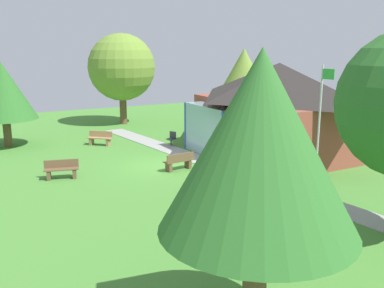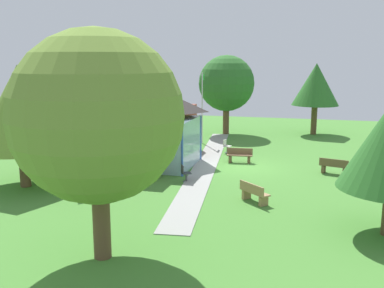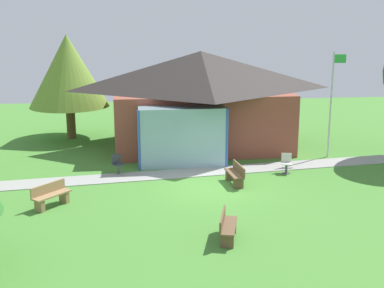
{
  "view_description": "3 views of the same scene",
  "coord_description": "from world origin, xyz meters",
  "px_view_note": "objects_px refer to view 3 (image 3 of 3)",
  "views": [
    {
      "loc": [
        18.29,
        -8.57,
        5.68
      ],
      "look_at": [
        0.5,
        1.28,
        1.08
      ],
      "focal_mm": 39.25,
      "sensor_mm": 36.0,
      "label": 1
    },
    {
      "loc": [
        -23.74,
        -3.47,
        5.94
      ],
      "look_at": [
        -0.72,
        2.75,
        1.31
      ],
      "focal_mm": 40.46,
      "sensor_mm": 36.0,
      "label": 2
    },
    {
      "loc": [
        -3.09,
        -19.19,
        6.62
      ],
      "look_at": [
        -0.56,
        2.28,
        1.24
      ],
      "focal_mm": 47.73,
      "sensor_mm": 36.0,
      "label": 3
    }
  ],
  "objects_px": {
    "flagpole": "(332,99)",
    "tree_behind_pavilion_left": "(68,71)",
    "bench_front_center": "(227,227)",
    "patio_chair_lawn_spare": "(286,164)",
    "patio_chair_west": "(118,165)",
    "bench_mid_left": "(51,196)",
    "bench_rear_near_path": "(236,175)",
    "pavilion": "(200,98)"
  },
  "relations": [
    {
      "from": "pavilion",
      "to": "patio_chair_lawn_spare",
      "type": "height_order",
      "value": "pavilion"
    },
    {
      "from": "pavilion",
      "to": "bench_mid_left",
      "type": "relative_size",
      "value": 6.93
    },
    {
      "from": "bench_rear_near_path",
      "to": "patio_chair_west",
      "type": "relative_size",
      "value": 1.78
    },
    {
      "from": "bench_rear_near_path",
      "to": "tree_behind_pavilion_left",
      "type": "relative_size",
      "value": 0.27
    },
    {
      "from": "tree_behind_pavilion_left",
      "to": "patio_chair_west",
      "type": "bearing_deg",
      "value": -69.01
    },
    {
      "from": "bench_front_center",
      "to": "patio_chair_lawn_spare",
      "type": "bearing_deg",
      "value": 164.56
    },
    {
      "from": "flagpole",
      "to": "patio_chair_west",
      "type": "relative_size",
      "value": 5.93
    },
    {
      "from": "flagpole",
      "to": "bench_front_center",
      "type": "xyz_separation_m",
      "value": [
        -6.67,
        -8.83,
        -2.43
      ]
    },
    {
      "from": "bench_rear_near_path",
      "to": "tree_behind_pavilion_left",
      "type": "distance_m",
      "value": 12.31
    },
    {
      "from": "bench_rear_near_path",
      "to": "tree_behind_pavilion_left",
      "type": "height_order",
      "value": "tree_behind_pavilion_left"
    },
    {
      "from": "flagpole",
      "to": "tree_behind_pavilion_left",
      "type": "distance_m",
      "value": 14.06
    },
    {
      "from": "bench_rear_near_path",
      "to": "patio_chair_lawn_spare",
      "type": "bearing_deg",
      "value": -68.65
    },
    {
      "from": "bench_front_center",
      "to": "tree_behind_pavilion_left",
      "type": "relative_size",
      "value": 0.27
    },
    {
      "from": "pavilion",
      "to": "tree_behind_pavilion_left",
      "type": "xyz_separation_m",
      "value": [
        -6.91,
        2.83,
        1.18
      ]
    },
    {
      "from": "flagpole",
      "to": "patio_chair_west",
      "type": "height_order",
      "value": "flagpole"
    },
    {
      "from": "tree_behind_pavilion_left",
      "to": "patio_chair_lawn_spare",
      "type": "bearing_deg",
      "value": -38.06
    },
    {
      "from": "bench_mid_left",
      "to": "patio_chair_west",
      "type": "xyz_separation_m",
      "value": [
        2.29,
        3.7,
        0.01
      ]
    },
    {
      "from": "bench_mid_left",
      "to": "tree_behind_pavilion_left",
      "type": "relative_size",
      "value": 0.24
    },
    {
      "from": "bench_mid_left",
      "to": "patio_chair_lawn_spare",
      "type": "distance_m",
      "value": 10.06
    },
    {
      "from": "bench_rear_near_path",
      "to": "bench_mid_left",
      "type": "bearing_deg",
      "value": 98.52
    },
    {
      "from": "bench_front_center",
      "to": "patio_chair_lawn_spare",
      "type": "xyz_separation_m",
      "value": [
        3.85,
        6.5,
        0.01
      ]
    },
    {
      "from": "pavilion",
      "to": "tree_behind_pavilion_left",
      "type": "relative_size",
      "value": 1.69
    },
    {
      "from": "pavilion",
      "to": "tree_behind_pavilion_left",
      "type": "distance_m",
      "value": 7.56
    },
    {
      "from": "flagpole",
      "to": "pavilion",
      "type": "bearing_deg",
      "value": 155.6
    },
    {
      "from": "flagpole",
      "to": "bench_mid_left",
      "type": "xyz_separation_m",
      "value": [
        -12.43,
        -5.32,
        -2.43
      ]
    },
    {
      "from": "bench_mid_left",
      "to": "bench_front_center",
      "type": "xyz_separation_m",
      "value": [
        5.76,
        -3.52,
        0.0
      ]
    },
    {
      "from": "pavilion",
      "to": "flagpole",
      "type": "height_order",
      "value": "flagpole"
    },
    {
      "from": "bench_mid_left",
      "to": "bench_rear_near_path",
      "type": "xyz_separation_m",
      "value": [
        7.09,
        1.73,
        0.0
      ]
    },
    {
      "from": "flagpole",
      "to": "patio_chair_west",
      "type": "bearing_deg",
      "value": -170.93
    },
    {
      "from": "bench_mid_left",
      "to": "bench_rear_near_path",
      "type": "bearing_deg",
      "value": 145.99
    },
    {
      "from": "flagpole",
      "to": "tree_behind_pavilion_left",
      "type": "height_order",
      "value": "tree_behind_pavilion_left"
    },
    {
      "from": "tree_behind_pavilion_left",
      "to": "bench_front_center",
      "type": "bearing_deg",
      "value": -66.62
    },
    {
      "from": "bench_mid_left",
      "to": "bench_rear_near_path",
      "type": "distance_m",
      "value": 7.3
    },
    {
      "from": "bench_front_center",
      "to": "patio_chair_lawn_spare",
      "type": "relative_size",
      "value": 1.82
    },
    {
      "from": "bench_mid_left",
      "to": "flagpole",
      "type": "bearing_deg",
      "value": 155.46
    },
    {
      "from": "patio_chair_lawn_spare",
      "to": "patio_chair_west",
      "type": "height_order",
      "value": "same"
    },
    {
      "from": "bench_mid_left",
      "to": "patio_chair_lawn_spare",
      "type": "relative_size",
      "value": 1.63
    },
    {
      "from": "patio_chair_west",
      "to": "tree_behind_pavilion_left",
      "type": "bearing_deg",
      "value": -98.84
    },
    {
      "from": "bench_rear_near_path",
      "to": "patio_chair_west",
      "type": "xyz_separation_m",
      "value": [
        -4.8,
        1.97,
        0.01
      ]
    },
    {
      "from": "patio_chair_lawn_spare",
      "to": "bench_rear_near_path",
      "type": "bearing_deg",
      "value": 40.22
    },
    {
      "from": "patio_chair_lawn_spare",
      "to": "patio_chair_west",
      "type": "relative_size",
      "value": 1.0
    },
    {
      "from": "bench_rear_near_path",
      "to": "bench_front_center",
      "type": "bearing_deg",
      "value": 160.59
    }
  ]
}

